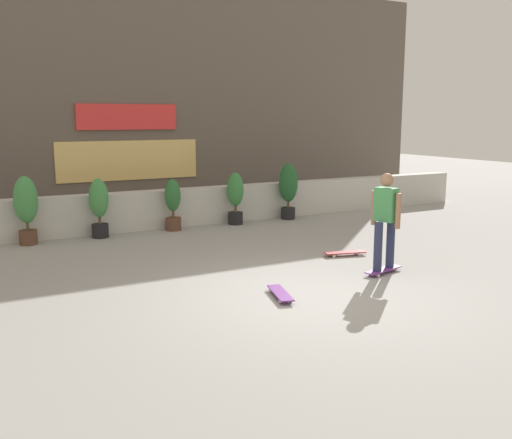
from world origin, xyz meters
TOP-DOWN VIEW (x-y plane):
  - ground_plane at (0.00, 0.00)m, footprint 48.00×48.00m
  - planter_wall at (0.00, 6.00)m, footprint 18.00×0.40m
  - building_backdrop at (-0.00, 10.00)m, footprint 20.00×2.08m
  - potted_plant_0 at (-3.16, 5.55)m, footprint 0.48×0.48m
  - potted_plant_1 at (-1.69, 5.55)m, footprint 0.41×0.41m
  - potted_plant_2 at (0.00, 5.55)m, footprint 0.37×0.37m
  - potted_plant_3 at (1.61, 5.55)m, footprint 0.40×0.40m
  - potted_plant_4 at (3.12, 5.55)m, footprint 0.48×0.48m
  - skater_mid_plaza at (1.83, 0.36)m, footprint 0.82×0.54m
  - skateboard_near_camera at (-0.36, 0.07)m, footprint 0.40×0.82m
  - skateboard_aside at (2.01, 1.66)m, footprint 0.82×0.39m

SIDE VIEW (x-z plane):
  - ground_plane at x=0.00m, z-range 0.00..0.00m
  - skateboard_near_camera at x=-0.36m, z-range 0.02..0.10m
  - skateboard_aside at x=2.01m, z-range 0.02..0.10m
  - planter_wall at x=0.00m, z-range 0.00..0.90m
  - potted_plant_2 at x=0.00m, z-range 0.03..1.23m
  - potted_plant_3 at x=1.61m, z-range 0.06..1.34m
  - potted_plant_1 at x=-1.69m, z-range 0.07..1.37m
  - potted_plant_0 at x=-3.16m, z-range 0.11..1.53m
  - potted_plant_4 at x=3.12m, z-range 0.11..1.55m
  - skater_mid_plaza at x=1.83m, z-range 0.09..1.79m
  - building_backdrop at x=0.00m, z-range 0.00..6.50m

